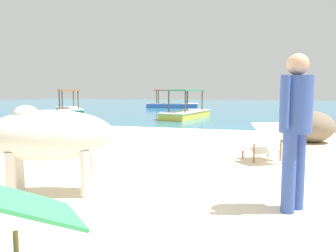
{
  "coord_description": "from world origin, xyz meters",
  "views": [
    {
      "loc": [
        1.71,
        -3.63,
        1.3
      ],
      "look_at": [
        -0.22,
        3.0,
        0.55
      ],
      "focal_mm": 35.84,
      "sensor_mm": 36.0,
      "label": 1
    }
  ],
  "objects": [
    {
      "name": "sand_beach",
      "position": [
        0.0,
        0.0,
        0.02
      ],
      "size": [
        18.0,
        14.0,
        0.04
      ],
      "primitive_type": "cube",
      "color": "beige",
      "rests_on": "ground"
    },
    {
      "name": "water_surface",
      "position": [
        0.0,
        22.0,
        0.0
      ],
      "size": [
        60.0,
        36.0,
        0.03
      ],
      "primitive_type": "cube",
      "color": "teal",
      "rests_on": "ground"
    },
    {
      "name": "cow",
      "position": [
        -0.78,
        -0.27,
        0.75
      ],
      "size": [
        1.9,
        1.11,
        1.08
      ],
      "rotation": [
        0.0,
        0.0,
        3.54
      ],
      "color": "beige",
      "rests_on": "sand_beach"
    },
    {
      "name": "deck_chair_near",
      "position": [
        1.74,
        2.43,
        0.42
      ],
      "size": [
        0.85,
        0.93,
        0.68
      ],
      "rotation": [
        0.0,
        0.0,
        2.1
      ],
      "color": "olive",
      "rests_on": "sand_beach"
    },
    {
      "name": "deck_chair_far",
      "position": [
        0.33,
        -2.11,
        0.42
      ],
      "size": [
        0.91,
        0.92,
        0.68
      ],
      "rotation": [
        0.0,
        0.0,
        3.96
      ],
      "color": "olive",
      "rests_on": "sand_beach"
    },
    {
      "name": "person_standing",
      "position": [
        2.01,
        -0.0,
        0.99
      ],
      "size": [
        0.33,
        0.44,
        1.62
      ],
      "rotation": [
        0.0,
        0.0,
        5.69
      ],
      "color": "#334C99",
      "rests_on": "sand_beach"
    },
    {
      "name": "shore_rock_large",
      "position": [
        2.8,
        5.05,
        0.41
      ],
      "size": [
        1.3,
        1.34,
        0.75
      ],
      "primitive_type": "ellipsoid",
      "rotation": [
        0.0,
        0.0,
        1.3
      ],
      "color": "#756651",
      "rests_on": "sand_beach"
    },
    {
      "name": "shore_rock_medium",
      "position": [
        -3.83,
        5.13,
        0.29
      ],
      "size": [
        1.07,
        0.99,
        0.49
      ],
      "primitive_type": "ellipsoid",
      "rotation": [
        0.0,
        0.0,
        0.43
      ],
      "color": "#756651",
      "rests_on": "sand_beach"
    },
    {
      "name": "shore_rock_small",
      "position": [
        -2.51,
        3.88,
        0.23
      ],
      "size": [
        0.78,
        0.77,
        0.38
      ],
      "primitive_type": "ellipsoid",
      "rotation": [
        0.0,
        0.0,
        0.61
      ],
      "color": "#756651",
      "rests_on": "sand_beach"
    },
    {
      "name": "boat_blue",
      "position": [
        -4.73,
        19.59,
        0.29
      ],
      "size": [
        3.8,
        1.69,
        1.29
      ],
      "rotation": [
        0.0,
        0.0,
        3.29
      ],
      "color": "#3866B7",
      "rests_on": "water_surface"
    },
    {
      "name": "boat_yellow",
      "position": [
        -1.76,
        11.27,
        0.29
      ],
      "size": [
        1.7,
        3.8,
        1.29
      ],
      "rotation": [
        0.0,
        0.0,
        1.42
      ],
      "color": "gold",
      "rests_on": "water_surface"
    },
    {
      "name": "boat_green",
      "position": [
        -8.35,
        11.98,
        0.29
      ],
      "size": [
        3.16,
        3.61,
        1.29
      ],
      "rotation": [
        0.0,
        0.0,
        5.37
      ],
      "color": "#338E66",
      "rests_on": "water_surface"
    }
  ]
}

